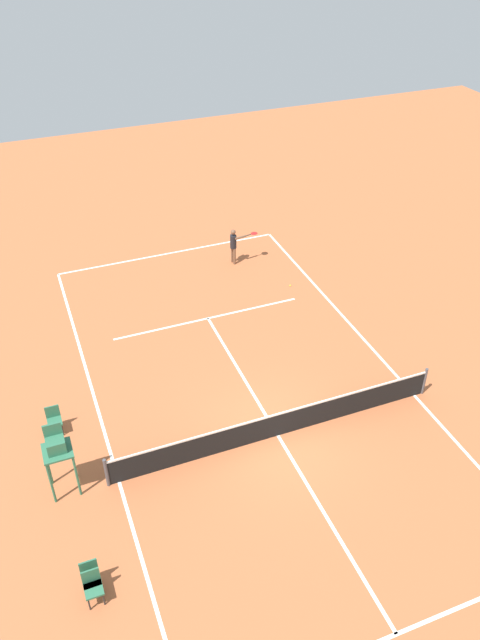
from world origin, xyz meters
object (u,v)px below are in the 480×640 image
Objects in this scene: umpire_chair at (57,450)px; courtside_chair_mid at (54,419)px; tennis_ball at (290,286)px; courtside_chair_far at (93,585)px; player_serving at (234,243)px; courtside_chair_near at (91,576)px.

courtside_chair_mid is (-0.06, -2.38, -1.07)m from umpire_chair.
tennis_ball is 0.07× the size of courtside_chair_far.
player_serving is 0.69× the size of umpire_chair.
player_serving reaches higher than courtside_chair_far.
tennis_ball is 0.07× the size of courtside_chair_mid.
player_serving is at bearing -131.93° from umpire_chair.
umpire_chair reaches higher than tennis_ball.
courtside_chair_mid reaches higher than tennis_ball.
courtside_chair_near is (-0.15, 3.37, -1.07)m from umpire_chair.
player_serving is at bearing -139.47° from courtside_chair_mid.
courtside_chair_near and courtside_chair_far have the same top height.
tennis_ball is 0.03× the size of umpire_chair.
courtside_chair_mid is (8.95, 7.65, -0.46)m from player_serving.
player_serving is at bearing -60.69° from tennis_ball.
umpire_chair reaches higher than courtside_chair_far.
player_serving is 3.23m from tennis_ball.
player_serving reaches higher than courtside_chair_near.
umpire_chair is 2.54× the size of courtside_chair_near.
tennis_ball is 14.92m from courtside_chair_near.
player_serving is 1.76× the size of courtside_chair_mid.
player_serving is 24.58× the size of tennis_ball.
tennis_ball is 11.58m from courtside_chair_mid.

